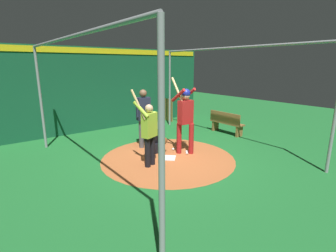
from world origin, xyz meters
TOP-DOWN VIEW (x-y plane):
  - ground_plane at (0.00, 0.00)m, footprint 25.92×25.92m
  - dirt_circle at (0.00, 0.00)m, footprint 3.78×3.78m
  - home_plate at (0.00, 0.00)m, footprint 0.59×0.59m
  - batter at (-0.03, 0.65)m, footprint 0.68×0.49m
  - catcher at (-0.64, 0.06)m, footprint 0.58×0.40m
  - umpire at (-1.27, 0.00)m, footprint 0.23×0.49m
  - visitor at (0.13, -0.71)m, footprint 0.54×0.59m
  - back_wall at (-4.37, 0.00)m, footprint 0.22×9.92m
  - cage_frame at (0.00, 0.00)m, footprint 6.44×5.15m
  - bat_rack at (-4.12, 3.03)m, footprint 1.06×0.20m
  - bench at (-0.73, 3.38)m, footprint 1.41×0.36m
  - baseball_0 at (-0.43, 0.53)m, footprint 0.07×0.07m
  - baseball_1 at (0.11, 0.63)m, footprint 0.07×0.07m
  - baseball_2 at (0.00, 0.71)m, footprint 0.07×0.07m

SIDE VIEW (x-z plane):
  - ground_plane at x=0.00m, z-range 0.00..0.00m
  - dirt_circle at x=0.00m, z-range 0.00..0.01m
  - home_plate at x=0.00m, z-range 0.01..0.02m
  - baseball_0 at x=-0.43m, z-range 0.01..0.08m
  - baseball_1 at x=0.11m, z-range 0.01..0.08m
  - baseball_2 at x=0.00m, z-range 0.01..0.08m
  - catcher at x=-0.64m, z-range -0.10..0.87m
  - bench at x=-0.73m, z-range 0.01..0.86m
  - bat_rack at x=-4.12m, z-range -0.03..1.02m
  - visitor at x=0.13m, z-range -0.06..1.96m
  - umpire at x=-1.27m, z-range 0.13..1.99m
  - batter at x=-0.03m, z-range 0.07..2.33m
  - back_wall at x=-4.37m, z-range 0.01..3.28m
  - cage_frame at x=0.00m, z-range 0.67..3.83m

